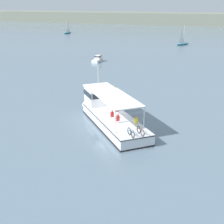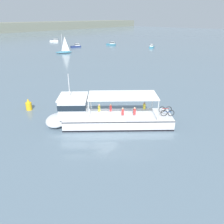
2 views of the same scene
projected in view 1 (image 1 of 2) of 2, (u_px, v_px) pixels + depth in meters
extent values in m
plane|color=slate|center=(109.00, 122.00, 32.27)|extent=(400.00, 400.00, 0.00)
cube|color=slate|center=(210.00, 19.00, 165.18)|extent=(400.00, 28.00, 5.99)
cube|color=silver|center=(114.00, 122.00, 30.80)|extent=(9.59, 10.18, 1.10)
ellipsoid|color=silver|center=(94.00, 104.00, 36.23)|extent=(3.66, 3.60, 1.01)
cube|color=black|center=(114.00, 126.00, 30.96)|extent=(9.62, 10.21, 0.16)
cube|color=#2D2D33|center=(114.00, 118.00, 30.65)|extent=(9.63, 10.22, 0.10)
cube|color=silver|center=(99.00, 96.00, 34.15)|extent=(3.76, 3.75, 1.90)
cube|color=#19232D|center=(99.00, 93.00, 34.04)|extent=(3.84, 3.82, 0.56)
cube|color=white|center=(99.00, 87.00, 33.81)|extent=(3.99, 3.98, 0.12)
cube|color=white|center=(116.00, 98.00, 29.54)|extent=(6.66, 6.96, 0.10)
cylinder|color=silver|center=(92.00, 101.00, 32.26)|extent=(0.08, 0.08, 2.00)
cylinder|color=silver|center=(116.00, 98.00, 33.21)|extent=(0.08, 0.08, 2.00)
cylinder|color=silver|center=(116.00, 122.00, 26.57)|extent=(0.08, 0.08, 2.00)
cylinder|color=silver|center=(144.00, 118.00, 27.51)|extent=(0.08, 0.08, 2.00)
cylinder|color=silver|center=(98.00, 76.00, 33.69)|extent=(0.06, 0.06, 2.20)
sphere|color=white|center=(118.00, 110.00, 34.42)|extent=(0.36, 0.36, 0.36)
sphere|color=white|center=(130.00, 120.00, 31.53)|extent=(0.36, 0.36, 0.36)
sphere|color=white|center=(144.00, 131.00, 28.81)|extent=(0.36, 0.36, 0.36)
torus|color=black|center=(129.00, 131.00, 26.37)|extent=(0.48, 0.53, 0.66)
torus|color=black|center=(133.00, 134.00, 25.75)|extent=(0.48, 0.53, 0.66)
cylinder|color=#1E478C|center=(131.00, 131.00, 26.02)|extent=(0.51, 0.56, 0.06)
torus|color=black|center=(139.00, 130.00, 26.68)|extent=(0.48, 0.53, 0.66)
torus|color=black|center=(143.00, 133.00, 26.07)|extent=(0.48, 0.53, 0.66)
cylinder|color=maroon|center=(141.00, 130.00, 26.33)|extent=(0.51, 0.56, 0.06)
cube|color=yellow|center=(136.00, 121.00, 28.36)|extent=(0.39, 0.38, 0.52)
sphere|color=#9E7051|center=(136.00, 117.00, 28.23)|extent=(0.20, 0.20, 0.20)
cube|color=red|center=(118.00, 118.00, 28.93)|extent=(0.39, 0.38, 0.52)
sphere|color=tan|center=(118.00, 115.00, 28.81)|extent=(0.20, 0.20, 0.20)
cube|color=red|center=(112.00, 114.00, 29.93)|extent=(0.39, 0.38, 0.52)
sphere|color=tan|center=(112.00, 111.00, 29.81)|extent=(0.20, 0.20, 0.20)
cube|color=red|center=(117.00, 109.00, 31.30)|extent=(0.39, 0.38, 0.52)
sphere|color=#9E7051|center=(117.00, 106.00, 31.18)|extent=(0.20, 0.20, 0.20)
cube|color=yellow|center=(113.00, 106.00, 32.34)|extent=(0.39, 0.38, 0.52)
sphere|color=beige|center=(113.00, 103.00, 32.22)|extent=(0.20, 0.20, 0.20)
cube|color=white|center=(97.00, 61.00, 64.26)|extent=(1.55, 3.68, 0.56)
cube|color=white|center=(98.00, 57.00, 64.62)|extent=(1.15, 1.69, 0.70)
cube|color=#19232D|center=(98.00, 56.00, 64.56)|extent=(1.18, 1.69, 0.28)
ellipsoid|color=teal|center=(182.00, 44.00, 89.55)|extent=(3.92, 4.73, 0.60)
cylinder|color=silver|center=(184.00, 34.00, 88.80)|extent=(0.08, 0.08, 4.80)
pyramid|color=white|center=(182.00, 35.00, 88.43)|extent=(1.03, 1.42, 4.08)
ellipsoid|color=teal|center=(67.00, 33.00, 121.52)|extent=(1.98, 4.94, 0.60)
cylinder|color=silver|center=(67.00, 26.00, 120.36)|extent=(0.08, 0.08, 4.80)
pyramid|color=white|center=(68.00, 26.00, 121.19)|extent=(0.27, 1.69, 4.08)
cylinder|color=gold|center=(114.00, 92.00, 41.35)|extent=(0.70, 0.70, 0.90)
cone|color=gold|center=(114.00, 87.00, 41.12)|extent=(0.42, 0.42, 0.50)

